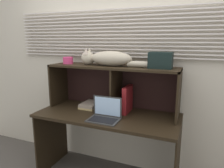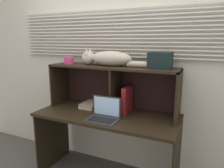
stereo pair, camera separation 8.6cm
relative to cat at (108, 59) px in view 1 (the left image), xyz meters
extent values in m
cube|color=beige|center=(0.05, 0.23, -0.10)|extent=(4.40, 0.04, 2.50)
cube|color=silver|center=(0.05, 0.18, 0.01)|extent=(2.68, 0.02, 0.01)
cube|color=silver|center=(0.05, 0.18, 0.05)|extent=(2.68, 0.02, 0.01)
cube|color=silver|center=(0.05, 0.18, 0.09)|extent=(2.68, 0.02, 0.01)
cube|color=silver|center=(0.05, 0.18, 0.13)|extent=(2.68, 0.02, 0.01)
cube|color=silver|center=(0.05, 0.18, 0.17)|extent=(2.68, 0.02, 0.01)
cube|color=silver|center=(0.05, 0.18, 0.21)|extent=(2.68, 0.02, 0.01)
cube|color=silver|center=(0.05, 0.18, 0.25)|extent=(2.68, 0.02, 0.01)
cube|color=silver|center=(0.05, 0.18, 0.29)|extent=(2.68, 0.02, 0.01)
cube|color=silver|center=(0.05, 0.18, 0.33)|extent=(2.68, 0.02, 0.01)
cube|color=silver|center=(0.05, 0.18, 0.37)|extent=(2.68, 0.02, 0.01)
cube|color=silver|center=(0.05, 0.18, 0.41)|extent=(2.68, 0.02, 0.01)
cube|color=silver|center=(0.05, 0.18, 0.45)|extent=(2.68, 0.02, 0.01)
cube|color=silver|center=(0.05, 0.18, 0.49)|extent=(2.68, 0.02, 0.01)
cube|color=silver|center=(0.05, 0.18, 0.53)|extent=(2.68, 0.02, 0.01)
cube|color=black|center=(0.05, -0.14, -0.59)|extent=(1.50, 0.66, 0.03)
cube|color=black|center=(-0.69, -0.14, -0.98)|extent=(0.02, 0.59, 0.75)
cube|color=black|center=(0.79, -0.14, -0.98)|extent=(0.02, 0.59, 0.75)
cube|color=black|center=(0.05, 0.00, -0.09)|extent=(1.42, 0.36, 0.02)
cube|color=black|center=(-0.65, 0.00, -0.33)|extent=(0.02, 0.36, 0.50)
cube|color=black|center=(0.75, 0.00, -0.33)|extent=(0.02, 0.36, 0.50)
cube|color=black|center=(0.10, 0.00, -0.34)|extent=(0.02, 0.34, 0.47)
cube|color=black|center=(0.05, 0.18, -0.33)|extent=(1.42, 0.01, 0.50)
ellipsoid|color=#B3A790|center=(0.04, 0.00, 0.00)|extent=(0.47, 0.18, 0.16)
sphere|color=#B3A790|center=(-0.24, 0.00, 0.00)|extent=(0.15, 0.15, 0.15)
cone|color=#B6A292|center=(-0.24, -0.04, 0.07)|extent=(0.07, 0.07, 0.07)
cone|color=#B6AA8E|center=(-0.24, 0.04, 0.07)|extent=(0.07, 0.07, 0.07)
cylinder|color=#B3A790|center=(0.37, 0.00, -0.05)|extent=(0.29, 0.06, 0.06)
cube|color=#333333|center=(0.09, -0.32, -0.57)|extent=(0.30, 0.21, 0.01)
cube|color=#333333|center=(0.09, -0.22, -0.46)|extent=(0.30, 0.01, 0.21)
cube|color=#ADD1F9|center=(0.09, -0.22, -0.46)|extent=(0.27, 0.00, 0.18)
cube|color=black|center=(0.09, -0.33, -0.56)|extent=(0.26, 0.15, 0.00)
cube|color=maroon|center=(0.23, 0.00, -0.43)|extent=(0.05, 0.24, 0.29)
cube|color=tan|center=(-0.22, 0.00, -0.56)|extent=(0.18, 0.25, 0.02)
cube|color=gray|center=(-0.22, 0.00, -0.54)|extent=(0.18, 0.25, 0.02)
cube|color=gray|center=(-0.22, 0.00, -0.53)|extent=(0.18, 0.25, 0.02)
cylinder|color=#D73A73|center=(-0.50, 0.00, -0.04)|extent=(0.11, 0.11, 0.08)
cube|color=black|center=(0.56, 0.00, 0.00)|extent=(0.23, 0.14, 0.16)
camera|label=1|loc=(0.89, -2.06, 0.20)|focal=33.44mm
camera|label=2|loc=(0.97, -2.02, 0.20)|focal=33.44mm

